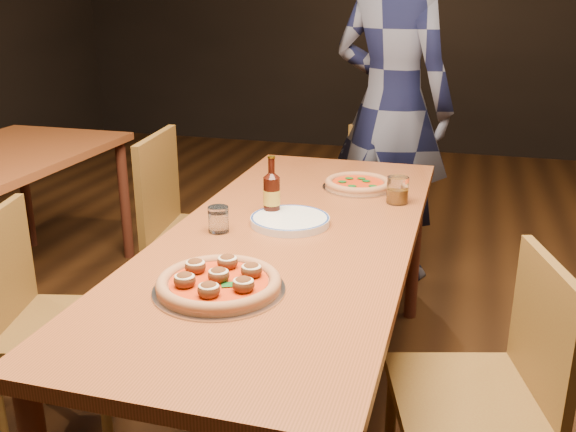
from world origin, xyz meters
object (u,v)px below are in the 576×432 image
(chair_main_sw, at_px, (207,235))
(plate_stack, at_px, (290,221))
(chair_main_nw, at_px, (65,325))
(table_main, at_px, (292,251))
(water_glass, at_px, (218,219))
(amber_glass, at_px, (397,190))
(pizza_meatball, at_px, (219,282))
(beer_bottle, at_px, (272,196))
(pizza_margherita, at_px, (358,184))
(chair_main_e, at_px, (467,394))
(chair_end, at_px, (358,206))
(diner, at_px, (391,107))

(chair_main_sw, distance_m, plate_stack, 0.75)
(plate_stack, bearing_deg, chair_main_sw, 137.69)
(chair_main_nw, bearing_deg, table_main, -82.34)
(water_glass, xyz_separation_m, amber_glass, (0.53, 0.47, 0.01))
(chair_main_sw, height_order, amber_glass, chair_main_sw)
(chair_main_nw, distance_m, water_glass, 0.64)
(pizza_meatball, bearing_deg, plate_stack, 85.71)
(beer_bottle, bearing_deg, amber_glass, 33.92)
(plate_stack, distance_m, amber_glass, 0.47)
(chair_main_nw, distance_m, pizza_meatball, 0.77)
(chair_main_nw, relative_size, pizza_meatball, 2.48)
(chair_main_nw, relative_size, chair_main_sw, 0.90)
(beer_bottle, bearing_deg, pizza_margherita, 61.25)
(chair_main_e, bearing_deg, chair_main_nw, -107.41)
(plate_stack, bearing_deg, chair_main_nw, -153.79)
(pizza_margherita, bearing_deg, table_main, -102.71)
(pizza_meatball, bearing_deg, pizza_margherita, 79.62)
(chair_main_e, height_order, plate_stack, chair_main_e)
(chair_end, bearing_deg, chair_main_e, -45.75)
(chair_main_e, distance_m, chair_end, 1.73)
(pizza_meatball, distance_m, water_glass, 0.45)
(chair_main_e, height_order, amber_glass, chair_main_e)
(plate_stack, height_order, diner, diner)
(chair_end, height_order, beer_bottle, beer_bottle)
(beer_bottle, relative_size, water_glass, 2.48)
(beer_bottle, bearing_deg, water_glass, -122.36)
(table_main, bearing_deg, amber_glass, 53.21)
(pizza_margherita, xyz_separation_m, water_glass, (-0.36, -0.62, 0.02))
(chair_main_sw, xyz_separation_m, chair_main_e, (1.14, -0.85, -0.05))
(table_main, bearing_deg, pizza_meatball, -97.70)
(chair_main_e, xyz_separation_m, pizza_meatball, (-0.66, -0.17, 0.34))
(beer_bottle, distance_m, water_glass, 0.23)
(pizza_meatball, bearing_deg, amber_glass, 67.65)
(chair_main_e, relative_size, amber_glass, 8.64)
(chair_main_sw, xyz_separation_m, plate_stack, (0.52, -0.47, 0.28))
(chair_main_e, bearing_deg, diner, 178.84)
(chair_main_e, bearing_deg, chair_end, -175.71)
(plate_stack, bearing_deg, chair_end, 88.51)
(table_main, relative_size, plate_stack, 7.36)
(chair_main_nw, distance_m, chair_end, 1.74)
(chair_main_e, distance_m, plate_stack, 0.80)
(diner, bearing_deg, amber_glass, 120.07)
(pizza_meatball, bearing_deg, table_main, 82.30)
(chair_end, height_order, water_glass, chair_end)
(chair_main_sw, relative_size, chair_end, 1.14)
(chair_main_nw, height_order, diner, diner)
(chair_end, xyz_separation_m, amber_glass, (0.29, -0.90, 0.38))
(chair_main_sw, bearing_deg, chair_end, -42.06)
(plate_stack, bearing_deg, beer_bottle, 143.16)
(chair_main_nw, distance_m, plate_stack, 0.84)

